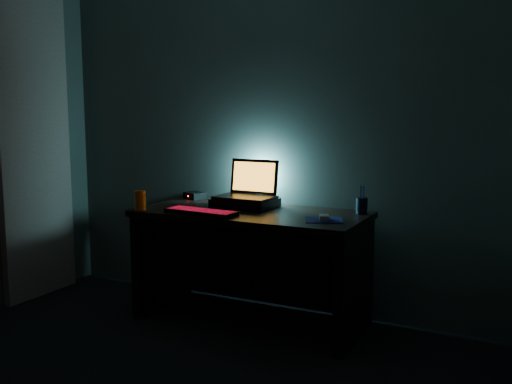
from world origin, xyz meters
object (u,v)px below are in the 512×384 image
laptop (249,189)px  keyboard (201,212)px  mouse (324,217)px  router (195,195)px  pen_cup (362,206)px  juice_glass (140,200)px

laptop → keyboard: laptop is taller
mouse → router: bearing=139.3°
mouse → router: size_ratio=0.51×
keyboard → laptop: bearing=77.2°
mouse → router: router is taller
laptop → pen_cup: 0.78m
keyboard → mouse: 0.78m
pen_cup → juice_glass: juice_glass is taller
router → mouse: bearing=3.6°
pen_cup → laptop: bearing=-176.3°
router → pen_cup: bearing=18.5°
keyboard → juice_glass: size_ratio=3.86×
pen_cup → juice_glass: bearing=-160.1°
laptop → mouse: laptop is taller
pen_cup → juice_glass: 1.45m
keyboard → router: router is taller
keyboard → juice_glass: juice_glass is taller
mouse → pen_cup: (0.14, 0.31, 0.03)m
laptop → mouse: size_ratio=4.27×
pen_cup → router: bearing=176.2°
mouse → pen_cup: bearing=43.0°
laptop → juice_glass: bearing=-140.9°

